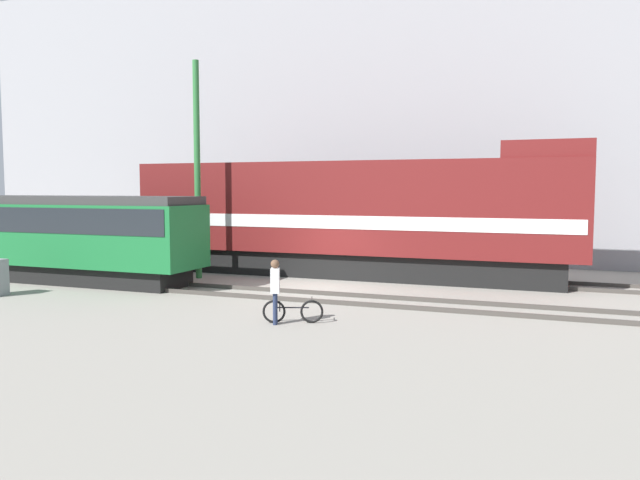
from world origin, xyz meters
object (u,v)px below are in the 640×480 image
freight_locomotive (352,216)px  person (275,285)px  streetcar (78,233)px  bicycle (293,311)px  utility_pole_left (197,171)px

freight_locomotive → person: size_ratio=10.55×
streetcar → bicycle: streetcar is taller
person → freight_locomotive: bearing=95.7°
freight_locomotive → person: (0.91, -9.15, -1.38)m
utility_pole_left → streetcar: bearing=-142.8°
streetcar → utility_pole_left: bearing=37.2°
bicycle → utility_pole_left: (-6.75, 6.20, 3.89)m
freight_locomotive → streetcar: bearing=-149.4°
streetcar → person: 10.63m
utility_pole_left → freight_locomotive: bearing=25.9°
freight_locomotive → streetcar: 10.43m
streetcar → person: (9.87, -3.84, -0.82)m
bicycle → utility_pole_left: 9.96m
person → streetcar: bearing=158.8°
freight_locomotive → bicycle: 9.19m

